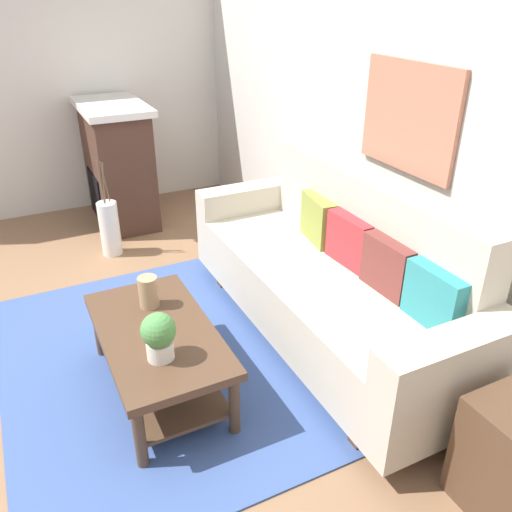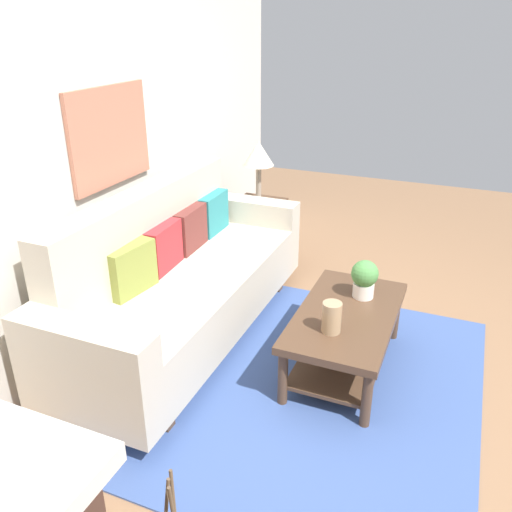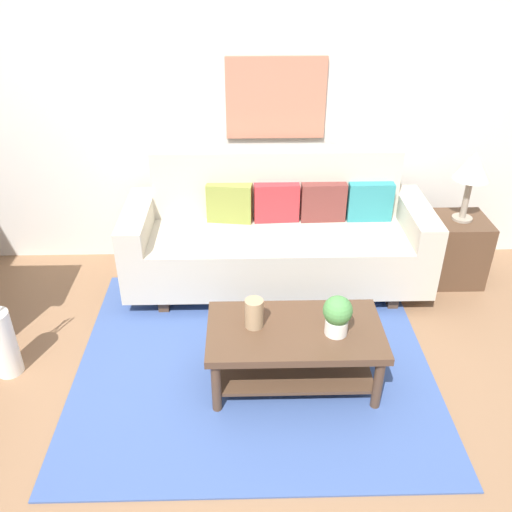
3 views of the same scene
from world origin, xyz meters
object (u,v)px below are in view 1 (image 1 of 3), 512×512
object	(u,v)px
throw_pillow_olive	(319,219)
framed_painting	(408,117)
throw_pillow_maroon	(389,266)
floor_vase	(110,229)
coffee_table	(158,347)
potted_plant_tabletop	(159,335)
throw_pillow_crimson	(351,240)
throw_pillow_teal	(435,297)
tabletop_vase	(149,292)
couch	(332,279)
fireplace	(118,164)

from	to	relation	value
throw_pillow_olive	framed_painting	bearing A→B (deg)	42.01
throw_pillow_maroon	floor_vase	size ratio (longest dim) A/B	0.75
throw_pillow_olive	coffee_table	bearing A→B (deg)	-72.01
potted_plant_tabletop	throw_pillow_olive	bearing A→B (deg)	116.28
throw_pillow_crimson	potted_plant_tabletop	xyz separation A→B (m)	(0.29, -1.36, -0.11)
throw_pillow_teal	coffee_table	distance (m)	1.53
throw_pillow_maroon	framed_painting	distance (m)	0.90
throw_pillow_maroon	floor_vase	bearing A→B (deg)	-152.09
throw_pillow_crimson	tabletop_vase	world-z (taller)	throw_pillow_crimson
coffee_table	tabletop_vase	world-z (taller)	tabletop_vase
floor_vase	coffee_table	bearing A→B (deg)	-3.91
couch	floor_vase	distance (m)	2.14
couch	fireplace	world-z (taller)	fireplace
coffee_table	potted_plant_tabletop	size ratio (longest dim) A/B	4.20
throw_pillow_maroon	throw_pillow_teal	distance (m)	0.38
potted_plant_tabletop	framed_painting	size ratio (longest dim) A/B	0.33
tabletop_vase	framed_painting	bearing A→B (deg)	82.79
fireplace	floor_vase	world-z (taller)	fireplace
couch	throw_pillow_crimson	world-z (taller)	couch
coffee_table	tabletop_vase	distance (m)	0.33
couch	throw_pillow_olive	distance (m)	0.47
fireplace	framed_painting	xyz separation A→B (m)	(2.55, 1.25, 0.84)
tabletop_vase	fireplace	size ratio (longest dim) A/B	0.17
throw_pillow_teal	framed_painting	xyz separation A→B (m)	(-0.76, 0.34, 0.74)
couch	throw_pillow_maroon	xyz separation A→B (m)	(0.38, 0.12, 0.25)
throw_pillow_maroon	tabletop_vase	xyz separation A→B (m)	(-0.58, -1.27, -0.15)
throw_pillow_crimson	floor_vase	size ratio (longest dim) A/B	0.75
throw_pillow_maroon	potted_plant_tabletop	size ratio (longest dim) A/B	1.37
throw_pillow_teal	tabletop_vase	xyz separation A→B (m)	(-0.96, -1.27, -0.15)
couch	floor_vase	xyz separation A→B (m)	(-1.85, -1.06, -0.19)
tabletop_vase	floor_vase	bearing A→B (deg)	176.75
throw_pillow_teal	tabletop_vase	size ratio (longest dim) A/B	1.87
couch	potted_plant_tabletop	xyz separation A→B (m)	(0.29, -1.23, 0.14)
couch	throw_pillow_crimson	bearing A→B (deg)	90.00
throw_pillow_maroon	couch	bearing A→B (deg)	-161.79
couch	potted_plant_tabletop	world-z (taller)	couch
coffee_table	framed_painting	xyz separation A→B (m)	(-0.05, 1.65, 1.11)
throw_pillow_olive	floor_vase	size ratio (longest dim) A/B	0.75
potted_plant_tabletop	throw_pillow_maroon	bearing A→B (deg)	86.35
throw_pillow_olive	coffee_table	xyz separation A→B (m)	(0.43, -1.31, -0.37)
throw_pillow_olive	coffee_table	distance (m)	1.43
couch	throw_pillow_teal	xyz separation A→B (m)	(0.76, 0.12, 0.25)
coffee_table	floor_vase	xyz separation A→B (m)	(-1.90, 0.13, -0.07)
couch	tabletop_vase	distance (m)	1.17
couch	throw_pillow_maroon	world-z (taller)	couch
fireplace	floor_vase	xyz separation A→B (m)	(0.70, -0.28, -0.35)
throw_pillow_olive	couch	bearing A→B (deg)	-18.21
throw_pillow_crimson	throw_pillow_maroon	world-z (taller)	same
throw_pillow_maroon	floor_vase	distance (m)	2.56
throw_pillow_crimson	coffee_table	distance (m)	1.36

